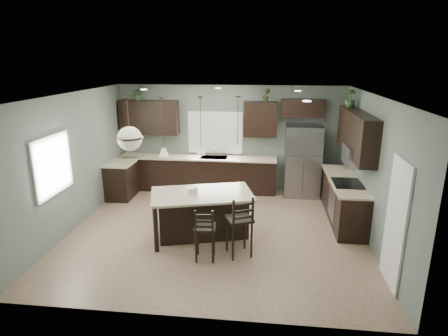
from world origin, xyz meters
TOP-DOWN VIEW (x-y plane):
  - ground at (0.00, 0.00)m, footprint 6.00×6.00m
  - pantry_door at (2.98, -1.55)m, footprint 0.04×0.82m
  - window_back at (-0.40, 2.73)m, footprint 1.35×0.02m
  - window_left at (-2.98, -0.80)m, footprint 0.02×1.10m
  - left_return_cabs at (-2.70, 1.70)m, footprint 0.60×0.90m
  - left_return_countertop at (-2.68, 1.70)m, footprint 0.66×0.96m
  - back_lower_cabs at (-0.85, 2.45)m, footprint 4.20×0.60m
  - back_countertop at (-0.85, 2.43)m, footprint 4.20×0.66m
  - sink_inset at (-0.40, 2.43)m, footprint 0.70×0.45m
  - faucet at (-0.40, 2.40)m, footprint 0.02×0.02m
  - back_upper_left at (-2.15, 2.58)m, footprint 1.55×0.34m
  - back_upper_right at (0.80, 2.58)m, footprint 0.85×0.34m
  - fridge_header at (1.85, 2.58)m, footprint 1.05×0.34m
  - right_lower_cabs at (2.70, 0.87)m, footprint 0.60×2.35m
  - right_countertop at (2.68, 0.87)m, footprint 0.66×2.35m
  - cooktop at (2.68, 0.60)m, footprint 0.58×0.75m
  - wall_oven_front at (2.40, 0.60)m, footprint 0.01×0.72m
  - right_upper_cabs at (2.83, 0.87)m, footprint 0.34×2.35m
  - microwave at (2.78, 0.60)m, footprint 0.40×0.75m
  - refrigerator at (1.91, 2.38)m, footprint 0.90×0.74m
  - kitchen_island at (-0.26, -0.29)m, footprint 2.18×1.60m
  - serving_dish at (-0.45, -0.34)m, footprint 0.24×0.24m
  - bar_stool_center at (-0.06, -1.16)m, footprint 0.40×0.40m
  - bar_stool_right at (0.53, -0.94)m, footprint 0.57×0.57m
  - pendant_left at (-0.93, -0.48)m, footprint 0.17×0.17m
  - pendant_center at (-0.26, -0.29)m, footprint 0.17×0.17m
  - pendant_right at (0.42, -0.10)m, footprint 0.17×0.17m
  - chandelier at (-1.52, -0.61)m, footprint 0.49×0.49m
  - plant_back_left at (-2.40, 2.55)m, footprint 0.39×0.36m
  - plant_back_right at (0.94, 2.55)m, footprint 0.22×0.20m
  - plant_right_wall at (2.80, 1.62)m, footprint 0.27×0.27m
  - room_shell at (0.00, 0.00)m, footprint 6.00×6.00m

SIDE VIEW (x-z plane):
  - ground at x=0.00m, z-range 0.00..0.00m
  - left_return_cabs at x=-2.70m, z-range 0.00..0.90m
  - back_lower_cabs at x=-0.85m, z-range 0.00..0.90m
  - right_lower_cabs at x=2.70m, z-range 0.00..0.90m
  - wall_oven_front at x=2.40m, z-range 0.15..0.75m
  - kitchen_island at x=-0.26m, z-range 0.00..0.92m
  - bar_stool_center at x=-0.06m, z-range 0.00..1.00m
  - bar_stool_right at x=0.53m, z-range 0.00..1.16m
  - left_return_countertop at x=-2.68m, z-range 0.90..0.94m
  - back_countertop at x=-0.85m, z-range 0.90..0.94m
  - right_countertop at x=2.68m, z-range 0.90..0.94m
  - refrigerator at x=1.91m, z-range 0.00..1.85m
  - sink_inset at x=-0.40m, z-range 0.93..0.94m
  - cooktop at x=2.68m, z-range 0.93..0.95m
  - serving_dish at x=-0.45m, z-range 0.92..1.06m
  - pantry_door at x=2.98m, z-range 0.00..2.04m
  - faucet at x=-0.40m, z-range 0.94..1.22m
  - window_back at x=-0.40m, z-range 1.05..2.05m
  - window_left at x=-2.98m, z-range 1.05..2.05m
  - microwave at x=2.78m, z-range 1.35..1.75m
  - room_shell at x=0.00m, z-range -1.30..4.70m
  - back_upper_left at x=-2.15m, z-range 1.50..2.40m
  - back_upper_right at x=0.80m, z-range 1.50..2.40m
  - right_upper_cabs at x=2.83m, z-range 1.50..2.40m
  - fridge_header at x=1.85m, z-range 2.02..2.48m
  - pendant_left at x=-0.93m, z-range 1.70..2.80m
  - pendant_center at x=-0.26m, z-range 1.70..2.80m
  - pendant_right at x=0.42m, z-range 1.70..2.80m
  - chandelier at x=-1.52m, z-range 1.82..2.80m
  - plant_back_right at x=0.94m, z-range 2.40..2.74m
  - plant_back_left at x=-2.40m, z-range 2.40..2.77m
  - plant_right_wall at x=2.80m, z-range 2.40..2.80m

